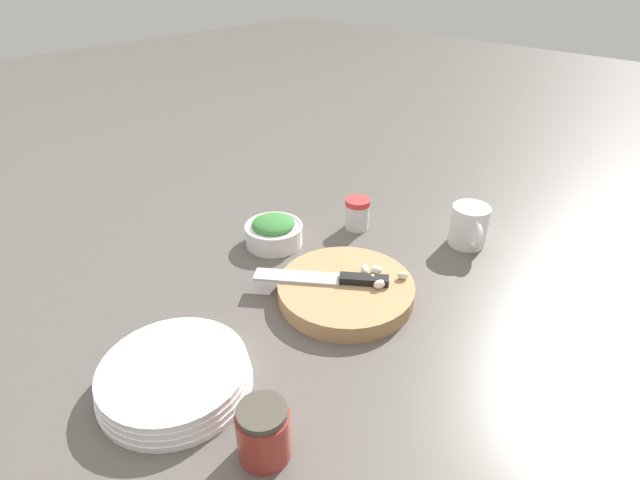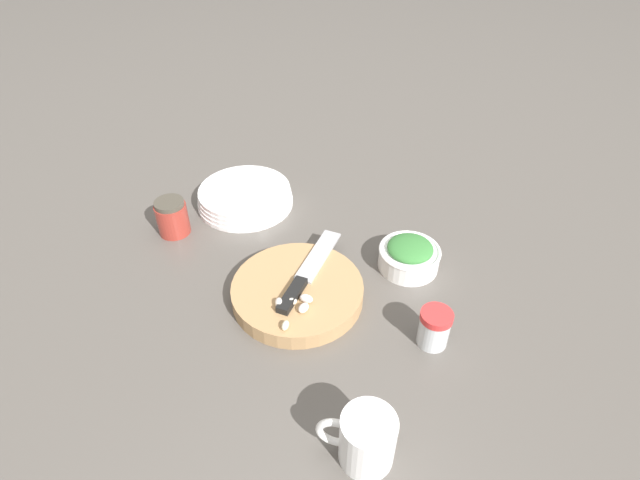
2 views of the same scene
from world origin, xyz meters
TOP-DOWN VIEW (x-y plane):
  - ground_plane at (0.00, 0.00)m, footprint 5.00×5.00m
  - cutting_board at (0.03, -0.07)m, footprint 0.24×0.24m
  - chef_knife at (0.02, -0.05)m, footprint 0.16×0.20m
  - garlic_cloves at (0.08, -0.10)m, footprint 0.07×0.08m
  - herb_bowl at (0.07, 0.15)m, footprint 0.12×0.12m
  - spice_jar at (0.23, 0.07)m, footprint 0.05×0.05m
  - coffee_mug at (0.33, -0.14)m, footprint 0.09×0.09m
  - plate_stack at (-0.29, -0.03)m, footprint 0.21×0.21m
  - honey_jar at (-0.27, -0.20)m, footprint 0.07×0.07m

SIDE VIEW (x-z plane):
  - ground_plane at x=0.00m, z-range 0.00..0.00m
  - cutting_board at x=0.03m, z-range 0.00..0.03m
  - plate_stack at x=-0.29m, z-range 0.00..0.04m
  - herb_bowl at x=0.07m, z-range 0.00..0.06m
  - spice_jar at x=0.23m, z-range 0.00..0.07m
  - chef_knife at x=0.02m, z-range 0.03..0.04m
  - honey_jar at x=-0.27m, z-range 0.00..0.08m
  - garlic_cloves at x=0.08m, z-range 0.03..0.05m
  - coffee_mug at x=0.33m, z-range 0.00..0.08m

